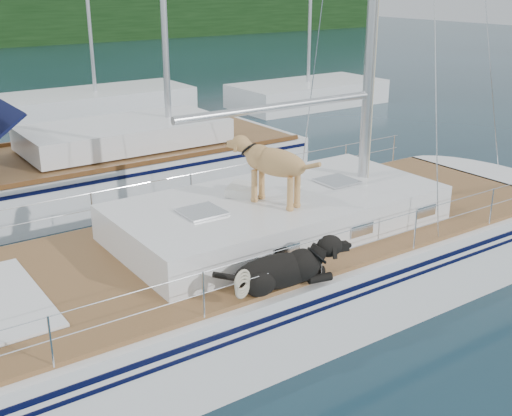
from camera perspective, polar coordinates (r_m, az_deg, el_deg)
ground at (r=10.36m, az=-1.66°, el=-9.21°), size 120.00×120.00×0.00m
main_sailboat at (r=10.08m, az=-1.23°, el=-5.70°), size 12.00×3.93×14.01m
neighbor_sailboat at (r=15.77m, az=-15.00°, el=2.95°), size 11.00×3.50×13.30m
bg_boat_center at (r=25.64m, az=-14.02°, el=8.99°), size 7.20×3.00×11.65m
bg_boat_east at (r=27.05m, az=4.62°, el=10.07°), size 6.40×3.00×11.65m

